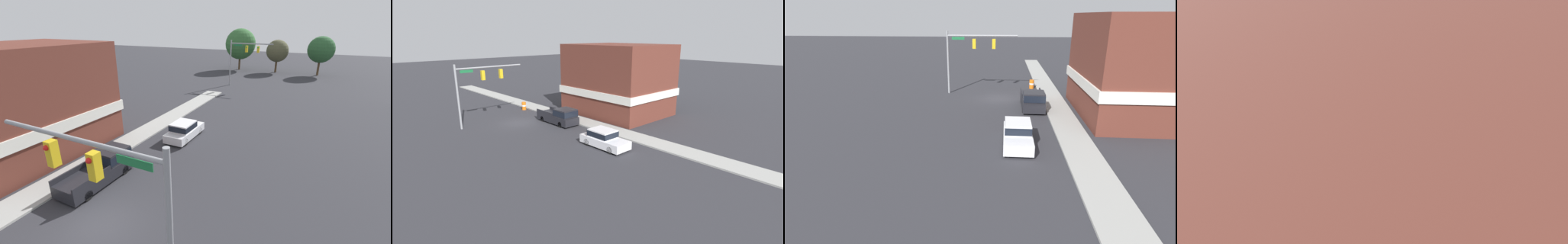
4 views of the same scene
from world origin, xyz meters
The scene contains 7 objects.
ground_plane centered at (0.00, 0.00, 0.00)m, with size 200.00×200.00×0.00m, color #2D2D33.
sidewalk_curb centered at (-5.70, 0.00, 0.07)m, with size 2.40×60.00×0.14m.
near_signal_assembly centered at (3.46, -2.28, 5.08)m, with size 7.83×0.49×6.99m.
car_lead centered at (-1.55, 12.20, 0.84)m, with size 1.95×4.72×1.63m.
pickup_truck_parked centered at (-3.28, 3.53, 0.94)m, with size 2.04×5.46×1.92m.
construction_barrel centered at (-3.90, -5.34, 0.54)m, with size 0.57×0.57×1.06m.
corner_brick_building centered at (-12.05, 4.47, 4.28)m, with size 9.61×12.18×8.83m.
Camera 3 is at (-0.53, 32.11, 8.61)m, focal length 28.00 mm.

